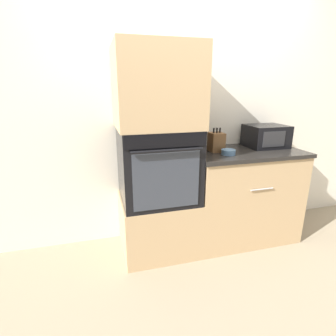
% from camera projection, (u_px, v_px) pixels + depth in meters
% --- Properties ---
extents(ground_plane, '(12.00, 12.00, 0.00)m').
position_uv_depth(ground_plane, '(203.00, 260.00, 2.35)').
color(ground_plane, gray).
extents(wall_back, '(8.00, 0.05, 2.50)m').
position_uv_depth(wall_back, '(183.00, 113.00, 2.57)').
color(wall_back, silver).
rests_on(wall_back, ground_plane).
extents(oven_cabinet_base, '(0.68, 0.60, 0.52)m').
position_uv_depth(oven_cabinet_base, '(158.00, 223.00, 2.47)').
color(oven_cabinet_base, tan).
rests_on(oven_cabinet_base, ground_plane).
extents(wall_oven, '(0.65, 0.64, 0.64)m').
position_uv_depth(wall_oven, '(158.00, 164.00, 2.30)').
color(wall_oven, black).
rests_on(wall_oven, oven_cabinet_base).
extents(oven_cabinet_upper, '(0.68, 0.60, 0.65)m').
position_uv_depth(oven_cabinet_upper, '(157.00, 87.00, 2.11)').
color(oven_cabinet_upper, tan).
rests_on(oven_cabinet_upper, wall_oven).
extents(counter_unit, '(1.07, 0.63, 0.91)m').
position_uv_depth(counter_unit, '(242.00, 194.00, 2.63)').
color(counter_unit, tan).
rests_on(counter_unit, ground_plane).
extents(microwave, '(0.38, 0.32, 0.22)m').
position_uv_depth(microwave, '(266.00, 136.00, 2.61)').
color(microwave, black).
rests_on(microwave, counter_unit).
extents(knife_block, '(0.13, 0.14, 0.22)m').
position_uv_depth(knife_block, '(216.00, 142.00, 2.43)').
color(knife_block, brown).
rests_on(knife_block, counter_unit).
extents(bowl, '(0.13, 0.13, 0.05)m').
position_uv_depth(bowl, '(228.00, 152.00, 2.33)').
color(bowl, '#517599').
rests_on(bowl, counter_unit).
extents(condiment_jar_near, '(0.04, 0.04, 0.08)m').
position_uv_depth(condiment_jar_near, '(203.00, 150.00, 2.35)').
color(condiment_jar_near, '#427047').
rests_on(condiment_jar_near, counter_unit).
extents(condiment_jar_mid, '(0.04, 0.04, 0.07)m').
position_uv_depth(condiment_jar_mid, '(199.00, 146.00, 2.54)').
color(condiment_jar_mid, silver).
rests_on(condiment_jar_mid, counter_unit).
extents(condiment_jar_far, '(0.05, 0.05, 0.07)m').
position_uv_depth(condiment_jar_far, '(192.00, 144.00, 2.59)').
color(condiment_jar_far, brown).
rests_on(condiment_jar_far, counter_unit).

